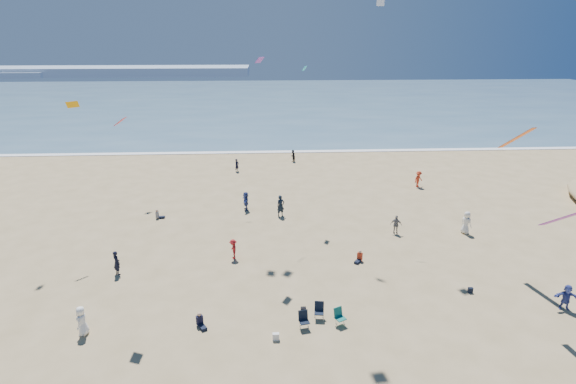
{
  "coord_description": "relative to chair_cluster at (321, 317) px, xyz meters",
  "views": [
    {
      "loc": [
        0.81,
        -14.21,
        15.08
      ],
      "look_at": [
        2.0,
        8.0,
        7.26
      ],
      "focal_mm": 28.0,
      "sensor_mm": 36.0,
      "label": 1
    }
  ],
  "objects": [
    {
      "name": "chair_cluster",
      "position": [
        0.0,
        0.0,
        0.0
      ],
      "size": [
        2.76,
        1.49,
        1.0
      ],
      "color": "black",
      "rests_on": "ground"
    },
    {
      "name": "black_backpack",
      "position": [
        -0.89,
        1.09,
        -0.31
      ],
      "size": [
        0.3,
        0.22,
        0.38
      ],
      "primitive_type": "cube",
      "color": "black",
      "rests_on": "ground"
    },
    {
      "name": "seated_group",
      "position": [
        -3.17,
        1.79,
        -0.08
      ],
      "size": [
        16.84,
        23.91,
        0.84
      ],
      "color": "silver",
      "rests_on": "ground"
    },
    {
      "name": "white_tote",
      "position": [
        -2.52,
        -1.2,
        -0.3
      ],
      "size": [
        0.35,
        0.2,
        0.4
      ],
      "primitive_type": "cube",
      "color": "white",
      "rests_on": "ground"
    },
    {
      "name": "kites_aloft",
      "position": [
        3.75,
        5.59,
        15.18
      ],
      "size": [
        37.3,
        40.01,
        28.14
      ],
      "color": "#6F1FA2",
      "rests_on": "ground"
    },
    {
      "name": "ocean",
      "position": [
        -3.75,
        88.45,
        -0.47
      ],
      "size": [
        220.0,
        100.0,
        0.06
      ],
      "primitive_type": "cube",
      "color": "#476B84",
      "rests_on": "ground"
    },
    {
      "name": "navy_bag",
      "position": [
        9.61,
        2.71,
        -0.33
      ],
      "size": [
        0.28,
        0.18,
        0.34
      ],
      "primitive_type": "cube",
      "color": "black",
      "rests_on": "ground"
    },
    {
      "name": "headland_far",
      "position": [
        -63.75,
        163.45,
        1.1
      ],
      "size": [
        110.0,
        20.0,
        3.2
      ],
      "primitive_type": "cube",
      "color": "#7A8EA8",
      "rests_on": "ground"
    },
    {
      "name": "surf_line",
      "position": [
        -3.75,
        38.45,
        -0.46
      ],
      "size": [
        220.0,
        1.2,
        0.08
      ],
      "primitive_type": "cube",
      "color": "white",
      "rests_on": "ground"
    },
    {
      "name": "standing_flyers",
      "position": [
        2.29,
        7.86,
        0.34
      ],
      "size": [
        28.68,
        49.89,
        1.91
      ],
      "color": "black",
      "rests_on": "ground"
    }
  ]
}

